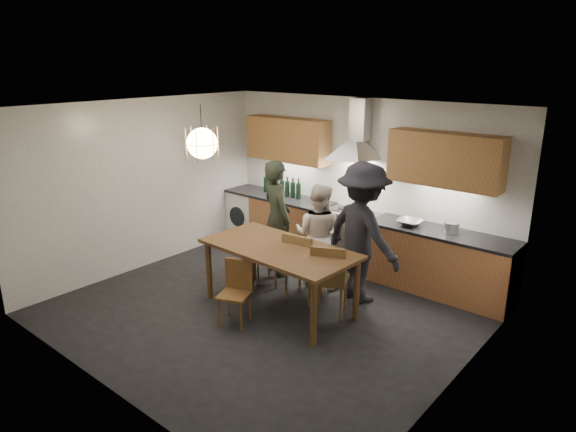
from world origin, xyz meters
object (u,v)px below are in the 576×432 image
Objects in this scene: person_mid at (319,235)px; mixing_bowl at (410,223)px; stock_pot at (451,228)px; person_right at (363,233)px; dining_table at (279,254)px; chair_back_left at (269,254)px; wine_bottles at (282,186)px; chair_front at (236,287)px; person_left at (277,218)px.

person_mid is 1.30m from mixing_bowl.
person_right is at bearing -132.96° from stock_pot.
stock_pot reaches higher than dining_table.
person_mid is at bearing 96.40° from dining_table.
person_mid is (-0.06, 0.93, -0.01)m from dining_table.
mixing_bowl is (0.26, 0.83, -0.01)m from person_right.
person_mid is 0.79× the size of person_right.
wine_bottles is at bearing -65.52° from chair_back_left.
mixing_bowl reaches higher than chair_front.
person_right reaches higher than stock_pot.
person_left is 1.46m from person_right.
chair_back_left is 1.13m from chair_front.
dining_table is at bearing 156.84° from person_left.
dining_table is 2.43m from wine_bottles.
wine_bottles is at bearing 97.49° from chair_front.
chair_front is at bearing -104.39° from dining_table.
person_right is at bearing -153.46° from person_left.
person_mid is 4.34× the size of mixing_bowl.
chair_back_left is 0.47× the size of person_left.
person_right is (1.45, 0.06, 0.07)m from person_left.
chair_front is 0.45× the size of person_left.
person_mid is 7.37× the size of stock_pot.
person_left reaches higher than person_mid.
chair_front is at bearing -115.23° from mixing_bowl.
wine_bottles is (-1.36, 2.45, 0.62)m from chair_front.
chair_back_left reaches higher than chair_front.
person_right is 9.32× the size of stock_pot.
dining_table is 0.80m from chair_back_left.
person_mid reaches higher than dining_table.
person_left reaches higher than wine_bottles.
dining_table is at bearing -117.87° from mixing_bowl.
person_right is 2.34× the size of wine_bottles.
stock_pot is (1.57, 0.89, 0.22)m from person_mid.
person_left is 2.16× the size of wine_bottles.
wine_bottles is (-0.95, 1.39, 0.60)m from chair_back_left.
mixing_bowl is (0.93, 1.75, 0.19)m from dining_table.
person_mid reaches higher than chair_back_left.
stock_pot is at bearing 6.47° from mixing_bowl.
person_right reaches higher than chair_front.
person_right is at bearing -23.02° from wine_bottles.
wine_bottles reaches higher than mixing_bowl.
chair_back_left is 1.42m from person_right.
stock_pot is (1.50, 1.82, 0.21)m from dining_table.
person_mid is at bearing -150.45° from stock_pot.
person_mid is (0.12, 1.53, 0.30)m from chair_front.
mixing_bowl is at bearing 43.30° from chair_front.
chair_back_left is at bearing -146.99° from stock_pot.
person_mid is 1.77m from wine_bottles.
person_mid is at bearing -140.27° from mixing_bowl.
stock_pot is at bearing -156.84° from chair_back_left.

